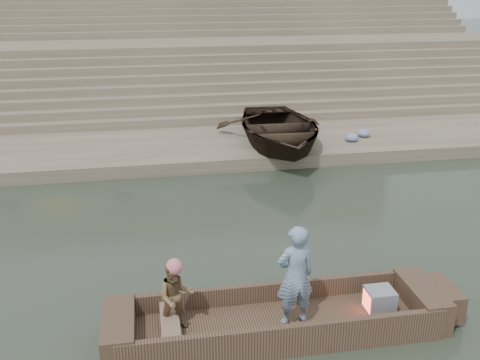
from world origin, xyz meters
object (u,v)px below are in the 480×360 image
object	(u,v)px
main_rowboat	(277,326)
standing_man	(295,276)
rowing_man	(176,297)
television	(379,300)
beached_rowboat	(278,129)

from	to	relation	value
main_rowboat	standing_man	xyz separation A→B (m)	(0.25, -0.08, 0.98)
main_rowboat	standing_man	size ratio (longest dim) A/B	2.87
main_rowboat	rowing_man	xyz separation A→B (m)	(-1.64, 0.09, 0.71)
television	beached_rowboat	world-z (taller)	beached_rowboat
standing_man	beached_rowboat	bearing A→B (deg)	-109.97
beached_rowboat	television	bearing A→B (deg)	-90.97
rowing_man	standing_man	bearing A→B (deg)	-12.60
rowing_man	beached_rowboat	xyz separation A→B (m)	(3.89, 8.97, 0.12)
main_rowboat	standing_man	distance (m)	1.02
main_rowboat	standing_man	bearing A→B (deg)	-17.84
main_rowboat	rowing_man	distance (m)	1.79
standing_man	rowing_man	xyz separation A→B (m)	(-1.89, 0.17, -0.28)
main_rowboat	beached_rowboat	size ratio (longest dim) A/B	0.97
standing_man	beached_rowboat	xyz separation A→B (m)	(2.00, 9.14, -0.16)
standing_man	rowing_man	bearing A→B (deg)	-12.72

